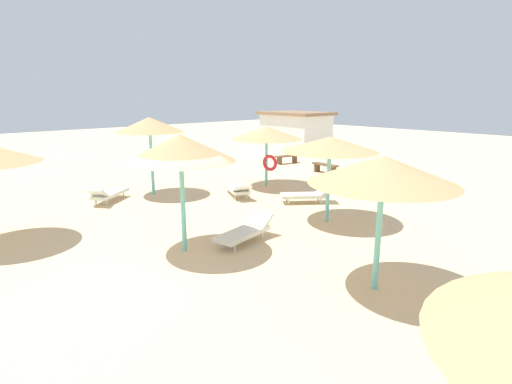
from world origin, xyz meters
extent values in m
plane|color=beige|center=(0.00, 0.00, 0.00)|extent=(80.00, 80.00, 0.00)
cylinder|color=#6BC6BC|center=(-4.20, 7.43, 1.08)|extent=(0.12, 0.12, 2.15)
cone|color=tan|center=(-4.20, 7.43, 2.32)|extent=(3.05, 3.05, 0.55)
torus|color=red|center=(-3.98, 7.43, 1.06)|extent=(0.71, 0.33, 0.70)
cylinder|color=#6BC6BC|center=(-0.16, 0.66, 1.22)|extent=(0.12, 0.12, 2.43)
cone|color=tan|center=(-0.16, 0.66, 2.66)|extent=(2.71, 2.71, 0.66)
cylinder|color=#6BC6BC|center=(0.74, 5.37, 1.16)|extent=(0.12, 0.12, 2.32)
cone|color=tan|center=(0.74, 5.37, 2.45)|extent=(2.96, 2.96, 0.46)
cylinder|color=#6BC6BC|center=(-6.16, 3.03, 1.30)|extent=(0.12, 0.12, 2.59)
cone|color=tan|center=(-6.16, 3.03, 2.78)|extent=(2.65, 2.65, 0.57)
cylinder|color=#6BC6BC|center=(4.28, 2.42, 1.16)|extent=(0.12, 0.12, 2.32)
cone|color=tan|center=(4.28, 2.42, 2.50)|extent=(2.90, 2.90, 0.55)
cube|color=silver|center=(-3.72, 5.37, 0.28)|extent=(1.81, 1.31, 0.12)
cube|color=silver|center=(-3.00, 5.03, 0.46)|extent=(0.75, 0.80, 0.32)
cylinder|color=silver|center=(-3.09, 5.31, 0.11)|extent=(0.06, 0.06, 0.22)
cylinder|color=silver|center=(-3.28, 4.91, 0.11)|extent=(0.06, 0.06, 0.22)
cylinder|color=silver|center=(-4.17, 5.83, 0.11)|extent=(0.06, 0.06, 0.22)
cylinder|color=silver|center=(-4.36, 5.43, 0.11)|extent=(0.06, 0.06, 0.22)
cube|color=silver|center=(0.44, 2.10, 0.28)|extent=(0.96, 1.79, 0.12)
cube|color=silver|center=(0.28, 2.89, 0.49)|extent=(0.73, 0.62, 0.36)
cylinder|color=silver|center=(0.10, 2.65, 0.11)|extent=(0.06, 0.06, 0.22)
cylinder|color=silver|center=(0.54, 2.74, 0.11)|extent=(0.06, 0.06, 0.22)
cylinder|color=silver|center=(0.34, 1.47, 0.11)|extent=(0.06, 0.06, 0.22)
cylinder|color=silver|center=(0.77, 1.56, 0.11)|extent=(0.06, 0.06, 0.22)
cube|color=silver|center=(-1.22, 6.51, 0.28)|extent=(1.54, 1.74, 0.12)
cube|color=silver|center=(-0.73, 7.15, 0.53)|extent=(0.78, 0.75, 0.44)
cylinder|color=silver|center=(-1.03, 7.12, 0.11)|extent=(0.06, 0.06, 0.22)
cylinder|color=silver|center=(-0.68, 6.85, 0.11)|extent=(0.06, 0.06, 0.22)
cylinder|color=silver|center=(-1.76, 6.17, 0.11)|extent=(0.06, 0.06, 0.22)
cylinder|color=silver|center=(-1.41, 5.90, 0.11)|extent=(0.06, 0.06, 0.22)
cube|color=silver|center=(-6.34, 1.32, 0.28)|extent=(1.52, 1.75, 0.12)
cube|color=silver|center=(-5.87, 0.67, 0.50)|extent=(0.81, 0.77, 0.39)
cylinder|color=silver|center=(-5.81, 0.97, 0.11)|extent=(0.06, 0.06, 0.22)
cylinder|color=silver|center=(-6.16, 0.71, 0.11)|extent=(0.06, 0.06, 0.22)
cylinder|color=silver|center=(-6.52, 1.93, 0.11)|extent=(0.06, 0.06, 0.22)
cylinder|color=silver|center=(-6.87, 1.67, 0.11)|extent=(0.06, 0.06, 0.22)
cube|color=brown|center=(-7.69, 12.46, 0.45)|extent=(0.64, 1.54, 0.08)
cube|color=brown|center=(-7.78, 11.92, 0.21)|extent=(0.37, 0.18, 0.41)
cube|color=brown|center=(-7.61, 13.01, 0.21)|extent=(0.37, 0.18, 0.41)
cube|color=brown|center=(-4.34, 11.70, 0.45)|extent=(1.53, 0.51, 0.08)
cube|color=brown|center=(-4.88, 11.74, 0.21)|extent=(0.15, 0.37, 0.41)
cube|color=brown|center=(-3.79, 11.66, 0.21)|extent=(0.15, 0.37, 0.41)
cube|color=white|center=(-10.70, 16.45, 1.28)|extent=(4.19, 2.94, 2.56)
cube|color=#8C6B4C|center=(-10.70, 16.45, 2.66)|extent=(4.59, 3.34, 0.20)
camera|label=1|loc=(8.31, -4.58, 3.91)|focal=28.43mm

